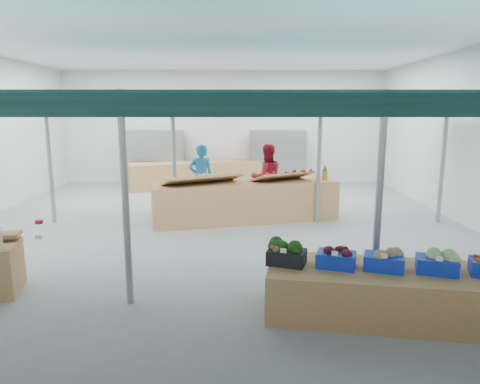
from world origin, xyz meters
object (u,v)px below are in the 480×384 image
at_px(veg_counter, 396,294).
at_px(fruit_counter, 245,201).
at_px(vendor_right, 267,178).
at_px(vendor_left, 201,178).

relative_size(veg_counter, fruit_counter, 0.74).
xyz_separation_m(fruit_counter, vendor_right, (0.60, 1.10, 0.43)).
relative_size(fruit_counter, vendor_right, 2.50).
distance_m(veg_counter, vendor_right, 6.42).
height_order(veg_counter, vendor_right, vendor_right).
bearing_deg(vendor_left, fruit_counter, 123.72).
distance_m(fruit_counter, vendor_left, 1.68).
bearing_deg(vendor_right, veg_counter, 88.18).
relative_size(veg_counter, vendor_left, 1.84).
bearing_deg(fruit_counter, veg_counter, -83.30).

